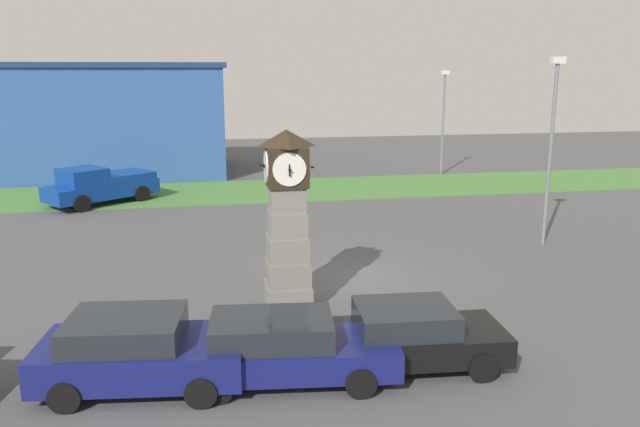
{
  "coord_description": "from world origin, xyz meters",
  "views": [
    {
      "loc": [
        -4.55,
        -18.07,
        6.44
      ],
      "look_at": [
        -0.99,
        1.22,
        1.88
      ],
      "focal_mm": 35.0,
      "sensor_mm": 36.0,
      "label": 1
    }
  ],
  "objects": [
    {
      "name": "bollard_far_row",
      "position": [
        -2.5,
        -5.34,
        0.43
      ],
      "size": [
        0.23,
        0.23,
        0.84
      ],
      "color": "brown",
      "rests_on": "ground_plane"
    },
    {
      "name": "bollard_near_tower",
      "position": [
        -5.27,
        -4.52,
        0.55
      ],
      "size": [
        0.25,
        0.25,
        1.08
      ],
      "color": "#333338",
      "rests_on": "ground_plane"
    },
    {
      "name": "grass_verge_far",
      "position": [
        -0.65,
        15.07,
        0.02
      ],
      "size": [
        49.32,
        6.55,
        0.04
      ],
      "primitive_type": "cube",
      "color": "#477A38",
      "rests_on": "ground_plane"
    },
    {
      "name": "bollard_end_row",
      "position": [
        -1.05,
        -5.61,
        0.53
      ],
      "size": [
        0.27,
        0.27,
        1.05
      ],
      "color": "maroon",
      "rests_on": "ground_plane"
    },
    {
      "name": "clock_tower",
      "position": [
        -2.47,
        -1.96,
        2.36
      ],
      "size": [
        1.47,
        1.34,
        4.91
      ],
      "color": "gray",
      "rests_on": "ground_plane"
    },
    {
      "name": "street_lamp_far_side",
      "position": [
        7.84,
        2.67,
        3.93
      ],
      "size": [
        0.5,
        0.24,
        6.86
      ],
      "color": "slate",
      "rests_on": "ground_plane"
    },
    {
      "name": "bollard_mid_row",
      "position": [
        -3.96,
        -4.67,
        0.51
      ],
      "size": [
        0.29,
        0.29,
        1.02
      ],
      "color": "#333338",
      "rests_on": "ground_plane"
    },
    {
      "name": "pickup_truck",
      "position": [
        -9.62,
        13.18,
        0.93
      ],
      "size": [
        5.41,
        4.8,
        1.85
      ],
      "color": "navy",
      "rests_on": "ground_plane"
    },
    {
      "name": "street_lamp_near_road",
      "position": [
        9.9,
        18.48,
        3.67
      ],
      "size": [
        0.5,
        0.24,
        6.35
      ],
      "color": "slate",
      "rests_on": "ground_plane"
    },
    {
      "name": "warehouse_blue_far",
      "position": [
        -10.3,
        23.09,
        3.41
      ],
      "size": [
        14.68,
        9.8,
        6.81
      ],
      "color": "#2D5193",
      "rests_on": "ground_plane"
    },
    {
      "name": "car_by_building",
      "position": [
        -0.21,
        -5.92,
        0.72
      ],
      "size": [
        3.93,
        2.15,
        1.4
      ],
      "color": "black",
      "rests_on": "ground_plane"
    },
    {
      "name": "car_near_tower",
      "position": [
        -3.11,
        -6.06,
        0.73
      ],
      "size": [
        4.75,
        2.24,
        1.43
      ],
      "color": "navy",
      "rests_on": "ground_plane"
    },
    {
      "name": "ground_plane",
      "position": [
        0.0,
        0.0,
        0.0
      ],
      "size": [
        82.2,
        82.2,
        0.0
      ],
      "primitive_type": "plane",
      "color": "#4C4C4F"
    },
    {
      "name": "car_navy_sedan",
      "position": [
        -6.08,
        -5.75,
        0.79
      ],
      "size": [
        4.36,
        2.47,
        1.54
      ],
      "color": "navy",
      "rests_on": "ground_plane"
    }
  ]
}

